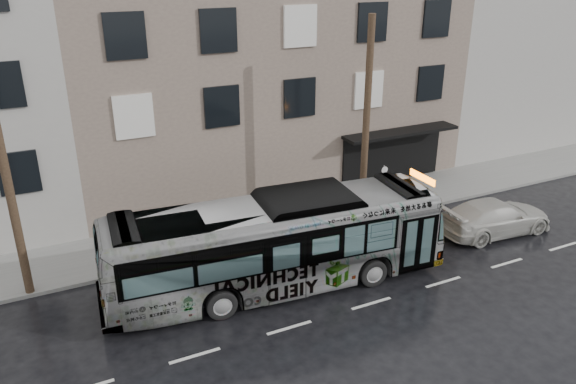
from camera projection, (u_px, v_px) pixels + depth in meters
name	position (u px, v px, depth m)	size (l,w,h in m)	color
ground	(259.00, 290.00, 20.42)	(120.00, 120.00, 0.00)	black
sidewalk	(215.00, 234.00, 24.45)	(90.00, 3.60, 0.15)	gray
building_taupe	(250.00, 70.00, 30.85)	(20.00, 12.00, 11.00)	gray
building_filler	(507.00, 40.00, 38.33)	(18.00, 12.00, 12.00)	#A8A59E
utility_pole_front	(366.00, 123.00, 23.99)	(0.30, 0.30, 9.00)	#4D3A26
utility_pole_rear	(6.00, 174.00, 18.33)	(0.30, 0.30, 9.00)	#4D3A26
sign_post	(383.00, 190.00, 25.70)	(0.06, 0.06, 2.40)	slate
bus	(276.00, 243.00, 20.08)	(2.92, 12.47, 3.47)	#B2B2B2
white_sedan	(495.00, 217.00, 24.43)	(2.12, 5.21, 1.51)	#B2B1AA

